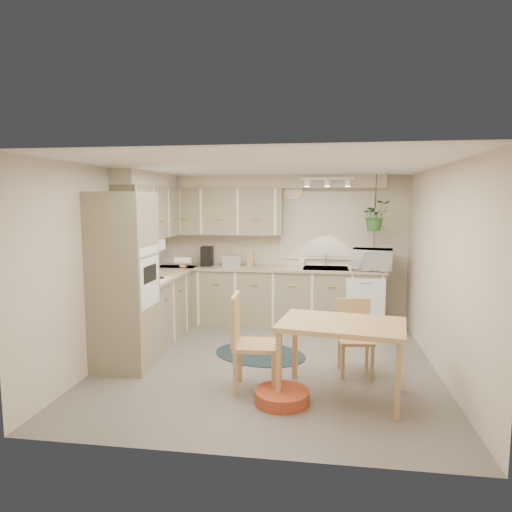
% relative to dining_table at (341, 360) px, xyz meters
% --- Properties ---
extents(floor, '(4.20, 4.20, 0.00)m').
position_rel_dining_table_xyz_m(floor, '(-0.85, 0.85, -0.39)').
color(floor, slate).
rests_on(floor, ground).
extents(ceiling, '(4.20, 4.20, 0.00)m').
position_rel_dining_table_xyz_m(ceiling, '(-0.85, 0.85, 2.01)').
color(ceiling, silver).
rests_on(ceiling, wall_back).
extents(wall_back, '(4.00, 0.04, 2.40)m').
position_rel_dining_table_xyz_m(wall_back, '(-0.85, 2.95, 0.81)').
color(wall_back, beige).
rests_on(wall_back, floor).
extents(wall_front, '(4.00, 0.04, 2.40)m').
position_rel_dining_table_xyz_m(wall_front, '(-0.85, -1.25, 0.81)').
color(wall_front, beige).
rests_on(wall_front, floor).
extents(wall_left, '(0.04, 4.20, 2.40)m').
position_rel_dining_table_xyz_m(wall_left, '(-2.85, 0.85, 0.81)').
color(wall_left, beige).
rests_on(wall_left, floor).
extents(wall_right, '(0.04, 4.20, 2.40)m').
position_rel_dining_table_xyz_m(wall_right, '(1.15, 0.85, 0.81)').
color(wall_right, beige).
rests_on(wall_right, floor).
extents(base_cab_left, '(0.60, 1.85, 0.90)m').
position_rel_dining_table_xyz_m(base_cab_left, '(-2.55, 1.72, 0.06)').
color(base_cab_left, gray).
rests_on(base_cab_left, floor).
extents(base_cab_back, '(3.60, 0.60, 0.90)m').
position_rel_dining_table_xyz_m(base_cab_back, '(-1.05, 2.65, 0.06)').
color(base_cab_back, gray).
rests_on(base_cab_back, floor).
extents(counter_left, '(0.64, 1.89, 0.04)m').
position_rel_dining_table_xyz_m(counter_left, '(-2.54, 1.72, 0.53)').
color(counter_left, tan).
rests_on(counter_left, base_cab_left).
extents(counter_back, '(3.64, 0.64, 0.04)m').
position_rel_dining_table_xyz_m(counter_back, '(-1.05, 2.64, 0.53)').
color(counter_back, tan).
rests_on(counter_back, base_cab_back).
extents(oven_stack, '(0.65, 0.65, 2.10)m').
position_rel_dining_table_xyz_m(oven_stack, '(-2.53, 0.47, 0.66)').
color(oven_stack, gray).
rests_on(oven_stack, floor).
extents(wall_oven_face, '(0.02, 0.56, 0.58)m').
position_rel_dining_table_xyz_m(wall_oven_face, '(-2.21, 0.47, 0.66)').
color(wall_oven_face, white).
rests_on(wall_oven_face, oven_stack).
extents(upper_cab_left, '(0.35, 2.00, 0.75)m').
position_rel_dining_table_xyz_m(upper_cab_left, '(-2.68, 1.85, 1.43)').
color(upper_cab_left, gray).
rests_on(upper_cab_left, wall_left).
extents(upper_cab_back, '(2.00, 0.35, 0.75)m').
position_rel_dining_table_xyz_m(upper_cab_back, '(-1.85, 2.77, 1.43)').
color(upper_cab_back, gray).
rests_on(upper_cab_back, wall_back).
extents(soffit_left, '(0.30, 2.00, 0.20)m').
position_rel_dining_table_xyz_m(soffit_left, '(-2.70, 1.85, 1.91)').
color(soffit_left, beige).
rests_on(soffit_left, wall_left).
extents(soffit_back, '(3.60, 0.30, 0.20)m').
position_rel_dining_table_xyz_m(soffit_back, '(-1.05, 2.80, 1.91)').
color(soffit_back, beige).
rests_on(soffit_back, wall_back).
extents(cooktop, '(0.52, 0.58, 0.02)m').
position_rel_dining_table_xyz_m(cooktop, '(-2.53, 1.15, 0.55)').
color(cooktop, white).
rests_on(cooktop, counter_left).
extents(range_hood, '(0.40, 0.60, 0.14)m').
position_rel_dining_table_xyz_m(range_hood, '(-2.55, 1.15, 1.01)').
color(range_hood, white).
rests_on(range_hood, upper_cab_left).
extents(window_blinds, '(1.40, 0.02, 1.00)m').
position_rel_dining_table_xyz_m(window_blinds, '(-0.15, 2.92, 1.21)').
color(window_blinds, white).
rests_on(window_blinds, wall_back).
extents(window_frame, '(1.50, 0.02, 1.10)m').
position_rel_dining_table_xyz_m(window_frame, '(-0.15, 2.93, 1.21)').
color(window_frame, silver).
rests_on(window_frame, wall_back).
extents(sink, '(0.70, 0.48, 0.10)m').
position_rel_dining_table_xyz_m(sink, '(-0.15, 2.65, 0.51)').
color(sink, '#ADB0B5').
rests_on(sink, counter_back).
extents(dishwasher_front, '(0.58, 0.02, 0.83)m').
position_rel_dining_table_xyz_m(dishwasher_front, '(0.45, 2.34, 0.03)').
color(dishwasher_front, white).
rests_on(dishwasher_front, base_cab_back).
extents(track_light_bar, '(0.80, 0.04, 0.04)m').
position_rel_dining_table_xyz_m(track_light_bar, '(-0.15, 2.40, 1.94)').
color(track_light_bar, white).
rests_on(track_light_bar, ceiling).
extents(wall_clock, '(0.30, 0.03, 0.30)m').
position_rel_dining_table_xyz_m(wall_clock, '(-0.70, 2.92, 1.79)').
color(wall_clock, gold).
rests_on(wall_clock, wall_back).
extents(dining_table, '(1.36, 1.02, 0.78)m').
position_rel_dining_table_xyz_m(dining_table, '(0.00, 0.00, 0.00)').
color(dining_table, tan).
rests_on(dining_table, floor).
extents(chair_left, '(0.51, 0.51, 1.02)m').
position_rel_dining_table_xyz_m(chair_left, '(-0.88, 0.06, 0.12)').
color(chair_left, tan).
rests_on(chair_left, floor).
extents(chair_back, '(0.43, 0.43, 0.85)m').
position_rel_dining_table_xyz_m(chair_back, '(0.19, 0.65, 0.04)').
color(chair_back, tan).
rests_on(chair_back, floor).
extents(braided_rug, '(1.48, 1.29, 0.01)m').
position_rel_dining_table_xyz_m(braided_rug, '(-0.99, 1.15, -0.39)').
color(braided_rug, black).
rests_on(braided_rug, floor).
extents(pet_bed, '(0.55, 0.55, 0.13)m').
position_rel_dining_table_xyz_m(pet_bed, '(-0.58, -0.24, -0.33)').
color(pet_bed, '#BE4D26').
rests_on(pet_bed, floor).
extents(microwave, '(0.63, 0.41, 0.40)m').
position_rel_dining_table_xyz_m(microwave, '(0.55, 2.55, 0.75)').
color(microwave, white).
rests_on(microwave, counter_back).
extents(soap_bottle, '(0.12, 0.19, 0.08)m').
position_rel_dining_table_xyz_m(soap_bottle, '(-0.53, 2.80, 0.59)').
color(soap_bottle, white).
rests_on(soap_bottle, counter_back).
extents(hanging_plant, '(0.53, 0.56, 0.35)m').
position_rel_dining_table_xyz_m(hanging_plant, '(0.58, 2.55, 1.34)').
color(hanging_plant, '#2D6428').
rests_on(hanging_plant, ceiling).
extents(coffee_maker, '(0.19, 0.23, 0.32)m').
position_rel_dining_table_xyz_m(coffee_maker, '(-2.07, 2.65, 0.71)').
color(coffee_maker, black).
rests_on(coffee_maker, counter_back).
extents(toaster, '(0.32, 0.21, 0.18)m').
position_rel_dining_table_xyz_m(toaster, '(-1.67, 2.67, 0.64)').
color(toaster, '#ADB0B5').
rests_on(toaster, counter_back).
extents(knife_block, '(0.11, 0.11, 0.21)m').
position_rel_dining_table_xyz_m(knife_block, '(-1.36, 2.70, 0.66)').
color(knife_block, tan).
rests_on(knife_block, counter_back).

